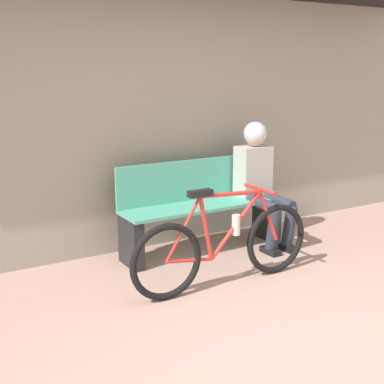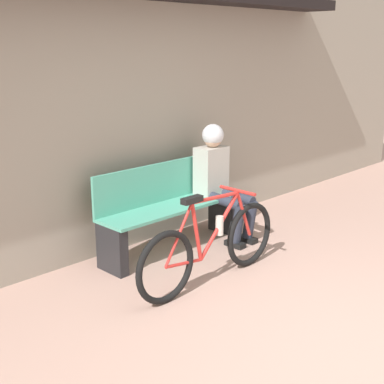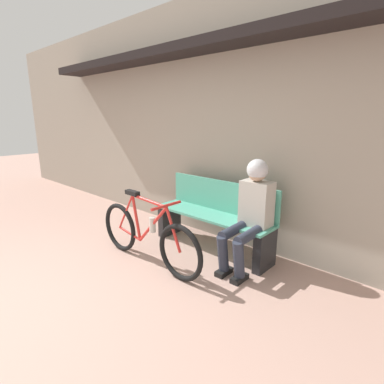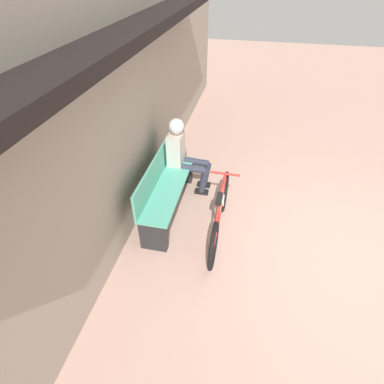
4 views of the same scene
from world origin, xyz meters
name	(u,v)px [view 3 (image 3 of 4)]	position (x,y,z in m)	size (l,w,h in m)	color
ground_plane	(5,315)	(0.00, 0.00, 0.00)	(24.00, 24.00, 0.00)	tan
storefront_wall	(206,116)	(0.00, 2.68, 1.66)	(12.00, 0.56, 3.20)	#9E9384
park_bench_near	(214,218)	(0.48, 2.29, 0.41)	(1.64, 0.42, 0.87)	#51A88E
bicycle	(147,236)	(0.18, 1.44, 0.34)	(1.69, 0.40, 0.83)	black
person_seated	(251,207)	(1.08, 2.16, 0.71)	(0.34, 0.66, 1.22)	#2D3342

